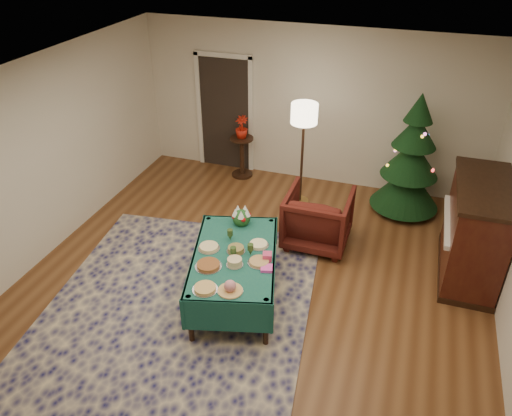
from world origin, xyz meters
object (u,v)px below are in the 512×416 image
(gift_box, at_px, (267,256))
(potted_plant, at_px, (242,132))
(buffet_table, at_px, (234,263))
(floor_lamp, at_px, (304,120))
(side_table, at_px, (242,157))
(piano, at_px, (474,232))
(christmas_tree, at_px, (411,161))
(armchair, at_px, (318,216))

(gift_box, height_order, potted_plant, potted_plant)
(buffet_table, distance_m, floor_lamp, 2.76)
(gift_box, relative_size, side_table, 0.14)
(potted_plant, height_order, piano, piano)
(gift_box, xyz_separation_m, christmas_tree, (1.45, 2.85, 0.17))
(gift_box, bearing_deg, potted_plant, 114.87)
(armchair, height_order, potted_plant, potted_plant)
(side_table, height_order, potted_plant, potted_plant)
(buffet_table, height_order, side_table, side_table)
(gift_box, bearing_deg, side_table, 114.87)
(armchair, relative_size, piano, 0.60)
(floor_lamp, height_order, christmas_tree, christmas_tree)
(buffet_table, distance_m, armchair, 1.67)
(gift_box, height_order, armchair, armchair)
(floor_lamp, height_order, potted_plant, floor_lamp)
(christmas_tree, bearing_deg, gift_box, -116.95)
(side_table, bearing_deg, gift_box, -65.13)
(gift_box, distance_m, piano, 2.77)
(potted_plant, distance_m, piano, 4.20)
(armchair, distance_m, side_table, 2.43)
(armchair, distance_m, piano, 2.07)
(floor_lamp, bearing_deg, christmas_tree, 9.64)
(buffet_table, height_order, christmas_tree, christmas_tree)
(armchair, bearing_deg, floor_lamp, -63.96)
(buffet_table, distance_m, potted_plant, 3.36)
(armchair, bearing_deg, piano, 179.01)
(potted_plant, xyz_separation_m, christmas_tree, (2.91, -0.30, 0.02))
(potted_plant, xyz_separation_m, piano, (3.83, -1.71, -0.21))
(buffet_table, bearing_deg, christmas_tree, 57.11)
(buffet_table, relative_size, gift_box, 17.93)
(buffet_table, height_order, floor_lamp, floor_lamp)
(buffet_table, xyz_separation_m, potted_plant, (-1.05, 3.18, 0.32))
(side_table, relative_size, piano, 0.48)
(buffet_table, relative_size, floor_lamp, 1.13)
(buffet_table, xyz_separation_m, gift_box, (0.41, 0.03, 0.18))
(gift_box, bearing_deg, armchair, 78.29)
(armchair, bearing_deg, gift_box, 78.51)
(side_table, bearing_deg, christmas_tree, -5.90)
(gift_box, distance_m, side_table, 3.49)
(buffet_table, distance_m, christmas_tree, 3.44)
(armchair, xyz_separation_m, floor_lamp, (-0.52, 1.08, 0.99))
(floor_lamp, distance_m, christmas_tree, 1.78)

